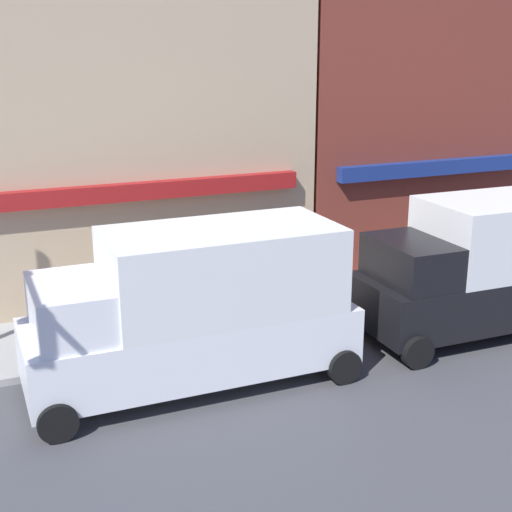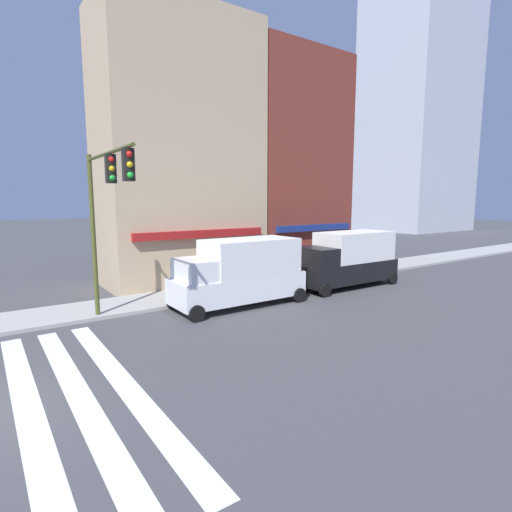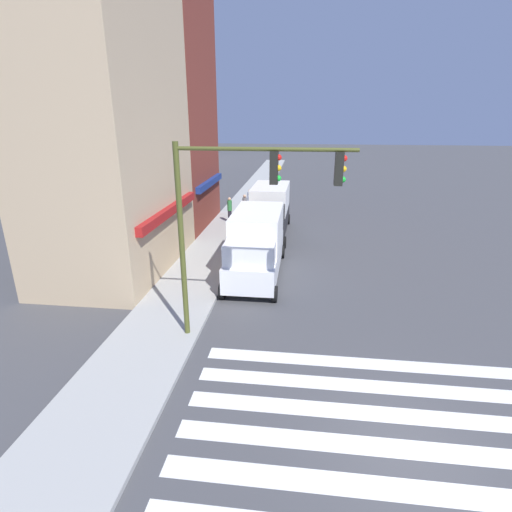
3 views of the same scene
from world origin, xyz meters
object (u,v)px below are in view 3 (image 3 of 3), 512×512
at_px(traffic_signal, 241,203).
at_px(box_truck_white, 256,244).
at_px(pedestrian_green_top, 230,209).
at_px(pedestrian_grey_coat, 245,206).
at_px(pedestrian_blue_shirt, 250,200).
at_px(box_truck_black, 270,210).

relative_size(traffic_signal, box_truck_white, 1.06).
bearing_deg(traffic_signal, pedestrian_green_top, 12.07).
height_order(pedestrian_green_top, pedestrian_grey_coat, same).
height_order(traffic_signal, pedestrian_blue_shirt, traffic_signal).
relative_size(box_truck_white, pedestrian_blue_shirt, 3.51).
bearing_deg(box_truck_white, box_truck_black, 0.16).
relative_size(traffic_signal, pedestrian_grey_coat, 3.71).
distance_m(box_truck_white, pedestrian_grey_coat, 10.42).
height_order(box_truck_white, box_truck_black, same).
distance_m(traffic_signal, pedestrian_blue_shirt, 18.63).
xyz_separation_m(box_truck_white, pedestrian_grey_coat, (10.20, 2.07, -0.51)).
distance_m(box_truck_black, pedestrian_blue_shirt, 5.57).
bearing_deg(pedestrian_green_top, traffic_signal, -75.56).
relative_size(box_truck_black, pedestrian_green_top, 3.52).
height_order(traffic_signal, box_truck_black, traffic_signal).
distance_m(box_truck_white, pedestrian_blue_shirt, 12.43).
height_order(box_truck_white, pedestrian_blue_shirt, box_truck_white).
bearing_deg(traffic_signal, box_truck_black, 1.03).
bearing_deg(box_truck_white, pedestrian_green_top, 18.24).
bearing_deg(box_truck_black, pedestrian_blue_shirt, 21.78).
distance_m(box_truck_black, pedestrian_green_top, 3.61).
bearing_deg(pedestrian_blue_shirt, box_truck_white, -11.56).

